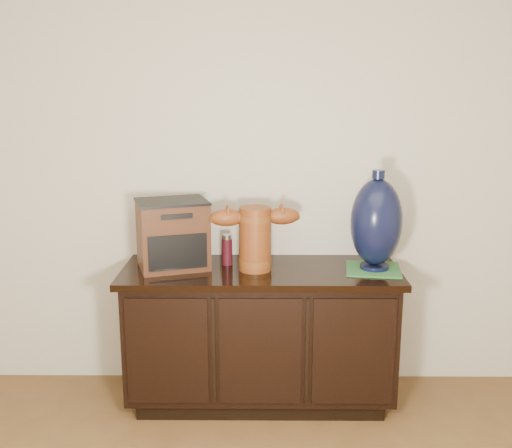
{
  "coord_description": "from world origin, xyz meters",
  "views": [
    {
      "loc": [
        -0.0,
        -0.8,
        1.69
      ],
      "look_at": [
        -0.02,
        2.18,
        1.01
      ],
      "focal_mm": 42.0,
      "sensor_mm": 36.0,
      "label": 1
    }
  ],
  "objects_px": {
    "lamp_base": "(376,223)",
    "spray_can": "(227,250)",
    "tv_radio": "(173,234)",
    "terracotta_vessel": "(255,235)",
    "sideboard": "(260,334)"
  },
  "relations": [
    {
      "from": "tv_radio",
      "to": "terracotta_vessel",
      "type": "bearing_deg",
      "value": -23.99
    },
    {
      "from": "spray_can",
      "to": "terracotta_vessel",
      "type": "bearing_deg",
      "value": -32.41
    },
    {
      "from": "lamp_base",
      "to": "tv_radio",
      "type": "bearing_deg",
      "value": 177.69
    },
    {
      "from": "sideboard",
      "to": "lamp_base",
      "type": "xyz_separation_m",
      "value": [
        0.6,
        -0.01,
        0.62
      ]
    },
    {
      "from": "tv_radio",
      "to": "lamp_base",
      "type": "height_order",
      "value": "lamp_base"
    },
    {
      "from": "terracotta_vessel",
      "to": "spray_can",
      "type": "relative_size",
      "value": 2.85
    },
    {
      "from": "terracotta_vessel",
      "to": "sideboard",
      "type": "bearing_deg",
      "value": 22.45
    },
    {
      "from": "terracotta_vessel",
      "to": "spray_can",
      "type": "distance_m",
      "value": 0.21
    },
    {
      "from": "terracotta_vessel",
      "to": "lamp_base",
      "type": "relative_size",
      "value": 0.92
    },
    {
      "from": "tv_radio",
      "to": "lamp_base",
      "type": "xyz_separation_m",
      "value": [
        1.06,
        -0.04,
        0.07
      ]
    },
    {
      "from": "lamp_base",
      "to": "spray_can",
      "type": "height_order",
      "value": "lamp_base"
    },
    {
      "from": "sideboard",
      "to": "tv_radio",
      "type": "xyz_separation_m",
      "value": [
        -0.46,
        0.03,
        0.55
      ]
    },
    {
      "from": "tv_radio",
      "to": "spray_can",
      "type": "distance_m",
      "value": 0.3
    },
    {
      "from": "sideboard",
      "to": "spray_can",
      "type": "distance_m",
      "value": 0.49
    },
    {
      "from": "lamp_base",
      "to": "spray_can",
      "type": "bearing_deg",
      "value": 173.16
    }
  ]
}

